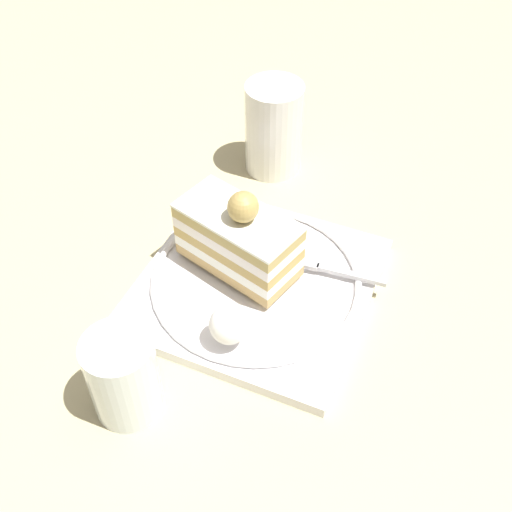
% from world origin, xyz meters
% --- Properties ---
extents(ground_plane, '(2.40, 2.40, 0.00)m').
position_xyz_m(ground_plane, '(0.00, 0.00, 0.00)').
color(ground_plane, tan).
extents(dessert_plate, '(0.27, 0.27, 0.02)m').
position_xyz_m(dessert_plate, '(0.02, 0.03, 0.01)').
color(dessert_plate, white).
rests_on(dessert_plate, ground_plane).
extents(cake_slice, '(0.11, 0.13, 0.09)m').
position_xyz_m(cake_slice, '(0.01, 0.01, 0.05)').
color(cake_slice, tan).
rests_on(cake_slice, dessert_plate).
extents(whipped_cream_dollop, '(0.04, 0.04, 0.04)m').
position_xyz_m(whipped_cream_dollop, '(0.10, 0.01, 0.04)').
color(whipped_cream_dollop, white).
rests_on(whipped_cream_dollop, dessert_plate).
extents(fork, '(0.03, 0.11, 0.00)m').
position_xyz_m(fork, '(0.00, 0.09, 0.02)').
color(fork, silver).
rests_on(fork, dessert_plate).
extents(drink_glass_near, '(0.07, 0.07, 0.11)m').
position_xyz_m(drink_glass_near, '(-0.18, 0.02, 0.05)').
color(drink_glass_near, white).
rests_on(drink_glass_near, ground_plane).
extents(drink_glass_far, '(0.06, 0.06, 0.08)m').
position_xyz_m(drink_glass_far, '(0.17, -0.06, 0.04)').
color(drink_glass_far, silver).
rests_on(drink_glass_far, ground_plane).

